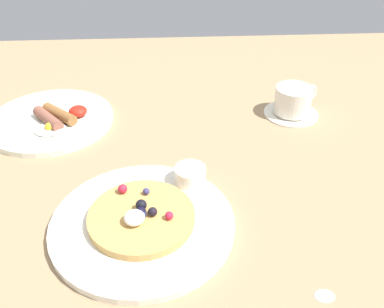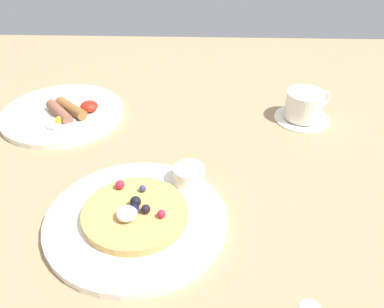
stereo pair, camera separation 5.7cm
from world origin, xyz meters
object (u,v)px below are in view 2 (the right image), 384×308
object	(u,v)px
syrup_ramekin	(189,174)
coffee_saucer	(302,118)
breakfast_plate	(63,114)
pancake_plate	(136,220)
coffee_cup	(305,104)

from	to	relation	value
syrup_ramekin	coffee_saucer	bearing A→B (deg)	45.05
breakfast_plate	coffee_saucer	bearing A→B (deg)	0.56
pancake_plate	syrup_ramekin	world-z (taller)	syrup_ramekin
pancake_plate	coffee_saucer	distance (cm)	46.62
coffee_cup	pancake_plate	bearing A→B (deg)	-133.89
pancake_plate	coffee_cup	distance (cm)	46.87
coffee_saucer	breakfast_plate	bearing A→B (deg)	-179.44
syrup_ramekin	coffee_cup	xyz separation A→B (cm)	(24.36, 24.33, 1.00)
syrup_ramekin	pancake_plate	bearing A→B (deg)	-130.69
breakfast_plate	coffee_saucer	world-z (taller)	breakfast_plate
coffee_saucer	coffee_cup	world-z (taller)	coffee_cup
pancake_plate	syrup_ramekin	size ratio (longest dim) A/B	5.28
coffee_saucer	coffee_cup	size ratio (longest dim) A/B	1.16
breakfast_plate	pancake_plate	bearing A→B (deg)	-57.27
syrup_ramekin	breakfast_plate	bearing A→B (deg)	141.02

